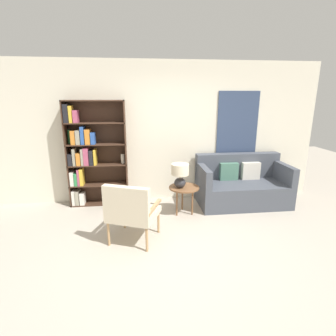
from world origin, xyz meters
The scene contains 7 objects.
ground_plane centered at (0.00, 0.00, 0.00)m, with size 14.00×14.00×0.00m, color #B2A899.
wall_back centered at (0.03, 2.03, 1.35)m, with size 6.40×0.08×2.70m.
bookshelf centered at (-1.32, 1.85, 0.99)m, with size 1.09×0.30×1.98m.
armchair centered at (-0.53, 0.32, 0.52)m, with size 0.83×0.81×0.90m.
couch centered at (1.59, 1.57, 0.35)m, with size 1.70×0.89×0.94m.
side_table centered at (0.38, 1.21, 0.45)m, with size 0.53×0.53×0.50m.
table_lamp centered at (0.30, 1.19, 0.76)m, with size 0.31×0.31×0.42m.
Camera 1 is at (-0.40, -3.08, 2.04)m, focal length 28.00 mm.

